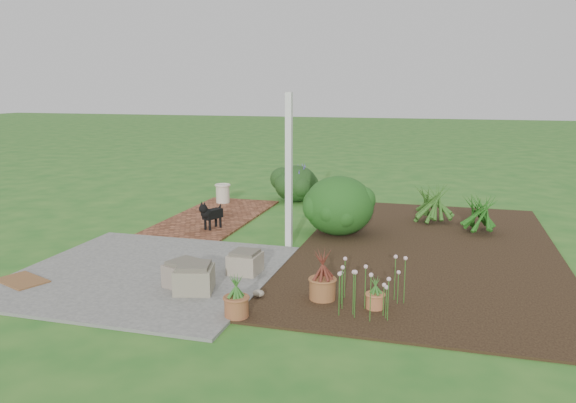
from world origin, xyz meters
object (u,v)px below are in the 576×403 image
(stone_trough_near, at_px, (194,279))
(evergreen_shrub, at_px, (339,204))
(cream_ceramic_urn, at_px, (223,194))
(black_dog, at_px, (211,213))

(stone_trough_near, xyz_separation_m, evergreen_shrub, (1.20, 3.40, 0.36))
(cream_ceramic_urn, relative_size, evergreen_shrub, 0.33)
(stone_trough_near, distance_m, evergreen_shrub, 3.62)
(black_dog, relative_size, cream_ceramic_urn, 1.34)
(cream_ceramic_urn, bearing_deg, stone_trough_near, -71.32)
(evergreen_shrub, bearing_deg, cream_ceramic_urn, 147.80)
(black_dog, distance_m, evergreen_shrub, 2.32)
(black_dog, bearing_deg, evergreen_shrub, 32.00)
(stone_trough_near, height_order, cream_ceramic_urn, cream_ceramic_urn)
(evergreen_shrub, bearing_deg, black_dog, -169.95)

